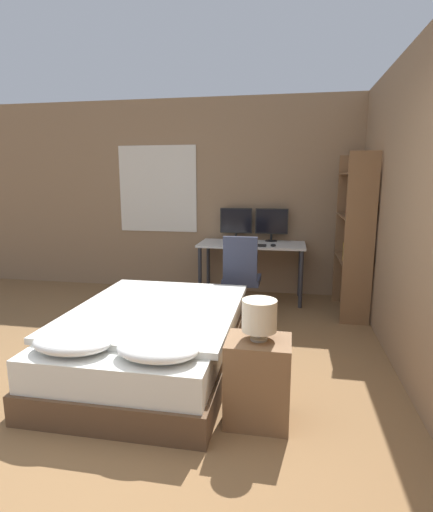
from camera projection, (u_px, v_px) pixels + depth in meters
The scene contains 13 objects.
ground_plane at pixel (117, 462), 2.31m from camera, with size 20.00×20.00×0.00m, color brown.
wall_back at pixel (222, 197), 5.64m from camera, with size 12.00×0.08×2.70m.
wall_side_right at pixel (413, 212), 3.16m from camera, with size 0.06×12.00×2.70m.
bed at pixel (153, 340), 3.41m from camera, with size 1.39×2.00×0.59m.
nightstand at pixel (258, 381), 2.65m from camera, with size 0.42×0.35×0.58m.
bedside_lamp at pixel (259, 316), 2.57m from camera, with size 0.23×0.23×0.27m.
desk at pixel (252, 250), 5.31m from camera, with size 1.40×0.64×0.77m.
monitor_left at pixel (236, 222), 5.50m from camera, with size 0.44×0.16×0.45m.
monitor_right at pixel (272, 223), 5.42m from camera, with size 0.44×0.16×0.45m.
keyboard at pixel (250, 245), 5.08m from camera, with size 0.40×0.13×0.02m.
computer_mouse at pixel (273, 245), 5.03m from camera, with size 0.07×0.05×0.04m.
office_chair at pixel (241, 286), 4.64m from camera, with size 0.52×0.52×0.98m.
bookshelf at pixel (355, 229), 4.61m from camera, with size 0.32×0.89×1.90m.
Camera 1 is at (0.94, -1.90, 1.61)m, focal length 28.00 mm.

